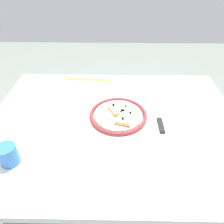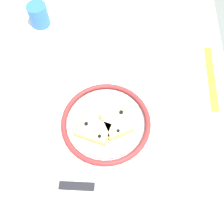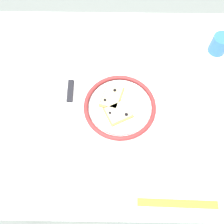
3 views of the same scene
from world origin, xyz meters
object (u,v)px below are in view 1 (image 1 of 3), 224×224
object	(u,v)px
pizza_slice_near	(119,109)
measuring_tape	(87,80)
cup	(8,155)
napkin	(212,165)
fork	(77,117)
pizza_slice_far	(125,118)
knife	(159,120)
plate	(118,115)
dining_table	(114,138)

from	to	relation	value
pizza_slice_near	measuring_tape	world-z (taller)	pizza_slice_near
cup	napkin	world-z (taller)	cup
pizza_slice_near	fork	size ratio (longest dim) A/B	0.55
pizza_slice_far	knife	size ratio (longest dim) A/B	0.47
plate	pizza_slice_near	xyz separation A→B (m)	(0.01, 0.03, 0.01)
pizza_slice_far	measuring_tape	bearing A→B (deg)	120.06
napkin	knife	bearing A→B (deg)	122.52
dining_table	cup	bearing A→B (deg)	-149.06
pizza_slice_far	knife	bearing A→B (deg)	1.17
pizza_slice_near	knife	distance (m)	0.19
knife	measuring_tape	size ratio (longest dim) A/B	0.97
pizza_slice_near	knife	size ratio (longest dim) A/B	0.45
measuring_tape	napkin	size ratio (longest dim) A/B	1.89
pizza_slice_near	napkin	distance (m)	0.44
pizza_slice_far	fork	size ratio (longest dim) A/B	0.57
dining_table	pizza_slice_near	distance (m)	0.14
pizza_slice_far	knife	world-z (taller)	pizza_slice_far
pizza_slice_far	fork	distance (m)	0.21
dining_table	pizza_slice_near	world-z (taller)	pizza_slice_near
fork	napkin	distance (m)	0.57
pizza_slice_far	cup	world-z (taller)	cup
fork	dining_table	bearing A→B (deg)	-10.44
fork	measuring_tape	xyz separation A→B (m)	(0.01, 0.33, -0.00)
plate	knife	size ratio (longest dim) A/B	1.07
measuring_tape	plate	bearing A→B (deg)	-60.01
plate	fork	distance (m)	0.18
knife	fork	bearing A→B (deg)	176.50
dining_table	cup	size ratio (longest dim) A/B	14.40
cup	measuring_tape	size ratio (longest dim) A/B	0.31
dining_table	napkin	distance (m)	0.42
cup	dining_table	bearing A→B (deg)	30.94
plate	knife	distance (m)	0.18
pizza_slice_near	pizza_slice_far	bearing A→B (deg)	-68.73
measuring_tape	fork	bearing A→B (deg)	-89.74
plate	pizza_slice_near	size ratio (longest dim) A/B	2.38
plate	cup	size ratio (longest dim) A/B	3.36
knife	plate	bearing A→B (deg)	170.71
pizza_slice_far	cup	size ratio (longest dim) A/B	1.46
pizza_slice_far	napkin	xyz separation A→B (m)	(0.30, -0.23, -0.02)
pizza_slice_far	napkin	distance (m)	0.38
pizza_slice_near	napkin	bearing A→B (deg)	-41.97
fork	measuring_tape	distance (m)	0.33
knife	fork	distance (m)	0.36
cup	measuring_tape	distance (m)	0.62
cup	pizza_slice_far	bearing A→B (deg)	28.76
plate	measuring_tape	xyz separation A→B (m)	(-0.18, 0.32, -0.01)
plate	fork	xyz separation A→B (m)	(-0.18, -0.01, -0.01)
knife	pizza_slice_far	bearing A→B (deg)	-178.83
pizza_slice_near	cup	xyz separation A→B (m)	(-0.39, -0.29, 0.02)
fork	cup	xyz separation A→B (m)	(-0.20, -0.25, 0.04)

